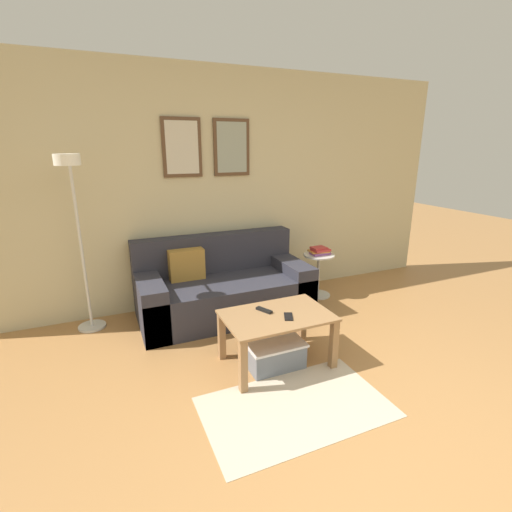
{
  "coord_description": "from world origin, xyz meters",
  "views": [
    {
      "loc": [
        -1.38,
        -1.11,
        1.75
      ],
      "look_at": [
        -0.18,
        1.65,
        0.85
      ],
      "focal_mm": 26.0,
      "sensor_mm": 36.0,
      "label": 1
    }
  ],
  "objects_px": {
    "storage_bin": "(274,353)",
    "remote_control": "(264,310)",
    "coffee_table": "(277,324)",
    "book_stack": "(320,251)",
    "cell_phone": "(288,317)",
    "floor_lamp": "(76,218)",
    "side_table": "(318,271)",
    "couch": "(223,288)"
  },
  "relations": [
    {
      "from": "couch",
      "to": "cell_phone",
      "type": "xyz_separation_m",
      "value": [
        0.16,
        -1.18,
        0.16
      ]
    },
    {
      "from": "storage_bin",
      "to": "cell_phone",
      "type": "relative_size",
      "value": 3.36
    },
    {
      "from": "side_table",
      "to": "remote_control",
      "type": "distance_m",
      "value": 1.56
    },
    {
      "from": "book_stack",
      "to": "couch",
      "type": "bearing_deg",
      "value": -179.3
    },
    {
      "from": "storage_bin",
      "to": "floor_lamp",
      "type": "bearing_deg",
      "value": 140.51
    },
    {
      "from": "side_table",
      "to": "remote_control",
      "type": "xyz_separation_m",
      "value": [
        -1.18,
        -1.01,
        0.14
      ]
    },
    {
      "from": "storage_bin",
      "to": "couch",
      "type": "bearing_deg",
      "value": 93.09
    },
    {
      "from": "storage_bin",
      "to": "side_table",
      "type": "relative_size",
      "value": 0.91
    },
    {
      "from": "coffee_table",
      "to": "book_stack",
      "type": "relative_size",
      "value": 3.63
    },
    {
      "from": "couch",
      "to": "cell_phone",
      "type": "bearing_deg",
      "value": -82.32
    },
    {
      "from": "coffee_table",
      "to": "storage_bin",
      "type": "height_order",
      "value": "coffee_table"
    },
    {
      "from": "coffee_table",
      "to": "floor_lamp",
      "type": "relative_size",
      "value": 0.51
    },
    {
      "from": "book_stack",
      "to": "floor_lamp",
      "type": "bearing_deg",
      "value": -179.96
    },
    {
      "from": "storage_bin",
      "to": "remote_control",
      "type": "bearing_deg",
      "value": 106.22
    },
    {
      "from": "side_table",
      "to": "floor_lamp",
      "type": "bearing_deg",
      "value": 179.85
    },
    {
      "from": "book_stack",
      "to": "cell_phone",
      "type": "distance_m",
      "value": 1.6
    },
    {
      "from": "storage_bin",
      "to": "remote_control",
      "type": "height_order",
      "value": "remote_control"
    },
    {
      "from": "book_stack",
      "to": "cell_phone",
      "type": "bearing_deg",
      "value": -131.51
    },
    {
      "from": "couch",
      "to": "book_stack",
      "type": "xyz_separation_m",
      "value": [
        1.21,
        0.01,
        0.28
      ]
    },
    {
      "from": "cell_phone",
      "to": "coffee_table",
      "type": "bearing_deg",
      "value": 152.62
    },
    {
      "from": "storage_bin",
      "to": "book_stack",
      "type": "relative_size",
      "value": 1.97
    },
    {
      "from": "floor_lamp",
      "to": "side_table",
      "type": "distance_m",
      "value": 2.65
    },
    {
      "from": "floor_lamp",
      "to": "side_table",
      "type": "bearing_deg",
      "value": -0.15
    },
    {
      "from": "couch",
      "to": "remote_control",
      "type": "distance_m",
      "value": 1.02
    },
    {
      "from": "couch",
      "to": "coffee_table",
      "type": "height_order",
      "value": "couch"
    },
    {
      "from": "floor_lamp",
      "to": "book_stack",
      "type": "distance_m",
      "value": 2.6
    },
    {
      "from": "coffee_table",
      "to": "floor_lamp",
      "type": "xyz_separation_m",
      "value": [
        -1.41,
        1.11,
        0.79
      ]
    },
    {
      "from": "storage_bin",
      "to": "side_table",
      "type": "height_order",
      "value": "side_table"
    },
    {
      "from": "book_stack",
      "to": "cell_phone",
      "type": "relative_size",
      "value": 1.7
    },
    {
      "from": "floor_lamp",
      "to": "book_stack",
      "type": "xyz_separation_m",
      "value": [
        2.53,
        0.0,
        -0.58
      ]
    },
    {
      "from": "book_stack",
      "to": "cell_phone",
      "type": "xyz_separation_m",
      "value": [
        -1.06,
        -1.19,
        -0.11
      ]
    },
    {
      "from": "couch",
      "to": "coffee_table",
      "type": "bearing_deg",
      "value": -84.97
    },
    {
      "from": "coffee_table",
      "to": "floor_lamp",
      "type": "distance_m",
      "value": 1.96
    },
    {
      "from": "coffee_table",
      "to": "book_stack",
      "type": "distance_m",
      "value": 1.59
    },
    {
      "from": "remote_control",
      "to": "storage_bin",
      "type": "bearing_deg",
      "value": -99.67
    },
    {
      "from": "coffee_table",
      "to": "cell_phone",
      "type": "bearing_deg",
      "value": -51.93
    },
    {
      "from": "remote_control",
      "to": "cell_phone",
      "type": "relative_size",
      "value": 1.07
    },
    {
      "from": "coffee_table",
      "to": "side_table",
      "type": "relative_size",
      "value": 1.67
    },
    {
      "from": "coffee_table",
      "to": "cell_phone",
      "type": "relative_size",
      "value": 6.17
    },
    {
      "from": "coffee_table",
      "to": "side_table",
      "type": "bearing_deg",
      "value": 44.95
    },
    {
      "from": "couch",
      "to": "book_stack",
      "type": "bearing_deg",
      "value": 0.7
    },
    {
      "from": "floor_lamp",
      "to": "remote_control",
      "type": "bearing_deg",
      "value": -37.15
    }
  ]
}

